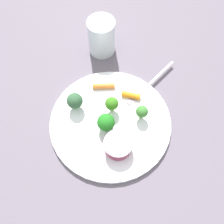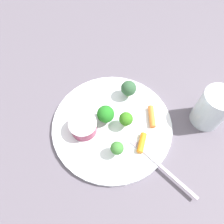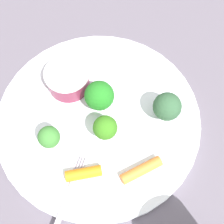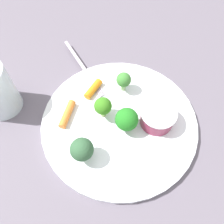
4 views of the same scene
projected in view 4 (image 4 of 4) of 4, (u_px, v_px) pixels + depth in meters
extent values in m
plane|color=#5F5764|center=(119.00, 124.00, 0.42)|extent=(2.40, 2.40, 0.00)
cylinder|color=white|center=(119.00, 122.00, 0.42)|extent=(0.28, 0.28, 0.01)
cylinder|color=maroon|center=(157.00, 117.00, 0.40)|extent=(0.06, 0.06, 0.03)
cylinder|color=silver|center=(159.00, 113.00, 0.39)|extent=(0.06, 0.06, 0.00)
cylinder|color=#97B268|center=(103.00, 112.00, 0.41)|extent=(0.01, 0.01, 0.02)
sphere|color=#377B1D|center=(103.00, 106.00, 0.39)|extent=(0.03, 0.03, 0.03)
cylinder|color=#85B373|center=(124.00, 127.00, 0.40)|extent=(0.01, 0.01, 0.01)
sphere|color=#227720|center=(125.00, 121.00, 0.38)|extent=(0.04, 0.04, 0.04)
cylinder|color=#86B86F|center=(123.00, 86.00, 0.44)|extent=(0.01, 0.01, 0.02)
sphere|color=#3D7F34|center=(124.00, 80.00, 0.43)|extent=(0.03, 0.03, 0.03)
cylinder|color=#87A95F|center=(83.00, 154.00, 0.37)|extent=(0.01, 0.01, 0.02)
sphere|color=#315838|center=(82.00, 149.00, 0.35)|extent=(0.04, 0.04, 0.04)
cylinder|color=orange|center=(67.00, 114.00, 0.41)|extent=(0.05, 0.04, 0.01)
cylinder|color=orange|center=(93.00, 89.00, 0.44)|extent=(0.05, 0.03, 0.01)
cube|color=#BAACBD|center=(80.00, 62.00, 0.49)|extent=(0.03, 0.14, 0.00)
cube|color=#BAACBD|center=(102.00, 90.00, 0.45)|extent=(0.01, 0.03, 0.00)
cube|color=#BAACBD|center=(100.00, 91.00, 0.45)|extent=(0.01, 0.03, 0.00)
cube|color=#BAACBD|center=(99.00, 91.00, 0.45)|extent=(0.01, 0.03, 0.00)
cube|color=#BAACBD|center=(97.00, 92.00, 0.45)|extent=(0.01, 0.03, 0.00)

